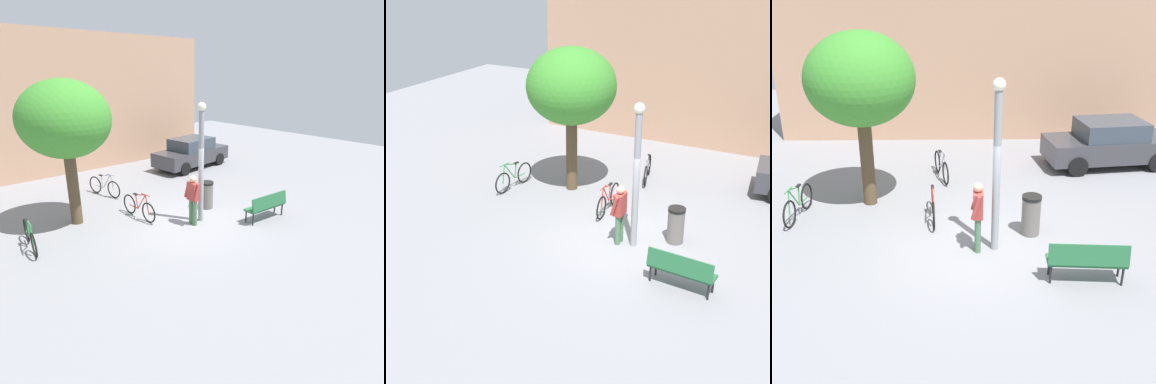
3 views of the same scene
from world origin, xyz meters
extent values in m
plane|color=gray|center=(0.00, 0.00, 0.00)|extent=(36.00, 36.00, 0.00)
cube|color=tan|center=(0.00, 9.26, 3.31)|extent=(14.57, 2.00, 6.61)
cylinder|color=gray|center=(0.33, -0.12, 1.83)|extent=(0.17, 0.17, 3.65)
sphere|color=#F2EACC|center=(0.33, -0.12, 3.77)|extent=(0.28, 0.28, 0.28)
cylinder|color=#47704C|center=(-0.07, -0.28, 0.42)|extent=(0.14, 0.14, 0.85)
cylinder|color=#47704C|center=(-0.06, -0.08, 0.42)|extent=(0.14, 0.14, 0.85)
cube|color=#9E3833|center=(-0.06, -0.18, 1.15)|extent=(0.23, 0.41, 0.60)
sphere|color=tan|center=(-0.06, -0.18, 1.56)|extent=(0.22, 0.22, 0.22)
cylinder|color=#9E3833|center=(-0.12, -0.43, 1.18)|extent=(0.23, 0.10, 0.55)
cylinder|color=#9E3833|center=(-0.11, 0.07, 1.18)|extent=(0.23, 0.10, 0.55)
cube|color=#236038|center=(2.09, -1.44, 0.45)|extent=(1.63, 0.55, 0.06)
cube|color=#236038|center=(2.08, -1.63, 0.70)|extent=(1.60, 0.24, 0.44)
cylinder|color=black|center=(1.39, -1.22, 0.21)|extent=(0.05, 0.05, 0.42)
cylinder|color=black|center=(2.82, -1.33, 0.21)|extent=(0.05, 0.05, 0.42)
cylinder|color=black|center=(1.36, -1.54, 0.21)|extent=(0.05, 0.05, 0.42)
cylinder|color=black|center=(2.80, -1.65, 0.21)|extent=(0.05, 0.05, 0.42)
cylinder|color=#4F3E28|center=(-2.94, 2.42, 1.22)|extent=(0.36, 0.36, 2.44)
ellipsoid|color=#3A872C|center=(-2.94, 2.42, 3.42)|extent=(2.80, 2.80, 2.38)
torus|color=black|center=(-1.11, 0.87, 0.36)|extent=(0.10, 0.71, 0.71)
torus|color=black|center=(-1.18, 1.97, 0.36)|extent=(0.10, 0.71, 0.71)
cylinder|color=red|center=(-1.13, 1.23, 0.64)|extent=(0.07, 0.50, 0.64)
cylinder|color=red|center=(-1.14, 1.28, 0.88)|extent=(0.08, 0.58, 0.18)
cylinder|color=red|center=(-1.15, 1.52, 0.57)|extent=(0.05, 0.14, 0.48)
cylinder|color=red|center=(-1.17, 1.72, 0.33)|extent=(0.07, 0.50, 0.04)
cylinder|color=red|center=(-1.11, 0.94, 0.64)|extent=(0.05, 0.17, 0.63)
cube|color=black|center=(-1.16, 1.57, 0.83)|extent=(0.09, 0.21, 0.04)
cylinder|color=red|center=(-1.12, 1.00, 0.95)|extent=(0.06, 0.44, 0.03)
torus|color=black|center=(-0.87, 3.74, 0.36)|extent=(0.23, 0.70, 0.71)
torus|color=black|center=(-1.15, 4.80, 0.36)|extent=(0.23, 0.70, 0.71)
cylinder|color=#ADADB7|center=(-0.96, 4.09, 0.64)|extent=(0.16, 0.49, 0.64)
cylinder|color=#ADADB7|center=(-0.97, 4.14, 0.88)|extent=(0.18, 0.57, 0.18)
cylinder|color=#ADADB7|center=(-1.03, 4.36, 0.57)|extent=(0.07, 0.14, 0.48)
cylinder|color=#ADADB7|center=(-1.08, 4.56, 0.33)|extent=(0.16, 0.49, 0.04)
cylinder|color=#ADADB7|center=(-0.88, 3.80, 0.64)|extent=(0.08, 0.17, 0.63)
cube|color=black|center=(-1.05, 4.41, 0.83)|extent=(0.13, 0.21, 0.04)
cylinder|color=#ADADB7|center=(-0.90, 3.86, 0.95)|extent=(0.14, 0.43, 0.03)
torus|color=black|center=(-4.71, 1.01, 0.36)|extent=(0.12, 0.71, 0.71)
torus|color=black|center=(-4.59, 2.10, 0.36)|extent=(0.12, 0.71, 0.71)
cylinder|color=#338447|center=(-4.67, 1.37, 0.64)|extent=(0.09, 0.50, 0.64)
cylinder|color=#338447|center=(-4.66, 1.42, 0.88)|extent=(0.09, 0.58, 0.18)
cylinder|color=#338447|center=(-4.64, 1.66, 0.57)|extent=(0.05, 0.14, 0.48)
cylinder|color=#338447|center=(-4.62, 1.86, 0.33)|extent=(0.09, 0.50, 0.04)
cylinder|color=#338447|center=(-4.70, 1.08, 0.64)|extent=(0.05, 0.17, 0.63)
cube|color=black|center=(-4.64, 1.71, 0.83)|extent=(0.10, 0.21, 0.04)
cylinder|color=#338447|center=(-4.69, 1.14, 0.95)|extent=(0.07, 0.44, 0.03)
cube|color=#38383D|center=(4.54, 5.31, 0.62)|extent=(4.38, 2.21, 0.70)
cube|color=#333D47|center=(4.54, 5.31, 1.25)|extent=(2.28, 1.82, 0.60)
cylinder|color=black|center=(5.77, 6.28, 0.32)|extent=(0.66, 0.30, 0.64)
cylinder|color=black|center=(5.98, 4.69, 0.32)|extent=(0.66, 0.30, 0.64)
cylinder|color=black|center=(3.10, 5.94, 0.32)|extent=(0.66, 0.30, 0.64)
cylinder|color=black|center=(3.30, 4.35, 0.32)|extent=(0.66, 0.30, 0.64)
cylinder|color=#66605B|center=(1.26, 0.57, 0.47)|extent=(0.45, 0.45, 0.93)
cylinder|color=black|center=(1.26, 0.57, 0.97)|extent=(0.47, 0.47, 0.08)
camera|label=1|loc=(-6.66, -7.88, 4.75)|focal=31.33mm
camera|label=2|loc=(5.11, -12.22, 7.37)|focal=51.52mm
camera|label=3|loc=(-0.53, -9.68, 5.63)|focal=44.48mm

